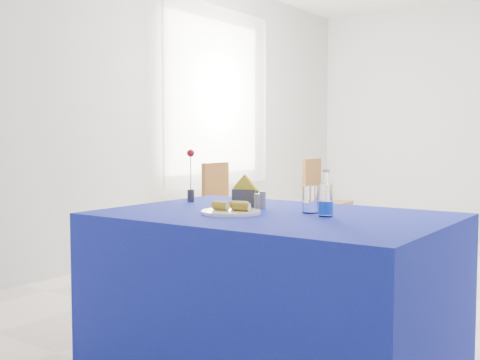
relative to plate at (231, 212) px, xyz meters
The scene contains 15 objects.
floor 2.16m from the plate, 83.57° to the left, with size 7.00×7.00×0.00m, color beige.
room_shell 2.24m from the plate, 83.57° to the left, with size 7.00×7.00×7.00m.
window_pane 3.68m from the plate, 128.65° to the left, with size 0.04×1.50×1.60m, color white.
curtain 3.63m from the plate, 127.77° to the left, with size 0.04×1.75×1.85m, color white.
plate is the anchor object (origin of this frame).
drinking_glass 0.38m from the plate, 39.20° to the left, with size 0.08×0.08×0.13m, color white.
salt_shaker 0.28m from the plate, 90.68° to the left, with size 0.03×0.03×0.09m, color gray.
pepper_shaker 0.16m from the plate, 73.36° to the left, with size 0.03×0.03×0.09m, color slate.
blue_table 0.44m from the plate, 38.91° to the left, with size 1.60×1.10×0.76m.
water_bottle 0.45m from the plate, 21.90° to the left, with size 0.07×0.07×0.21m.
napkin_holder 0.31m from the plate, 112.18° to the left, with size 0.15×0.09×0.17m.
rose_vase 0.58m from the plate, 149.12° to the left, with size 0.04×0.04×0.29m.
chair_win_a 2.60m from the plate, 127.06° to the left, with size 0.43×0.43×0.89m.
chair_win_b 3.49m from the plate, 110.36° to the left, with size 0.44×0.44×0.90m.
banana_pieces 0.03m from the plate, 66.47° to the left, with size 0.19×0.12×0.04m.
Camera 1 is at (1.42, -4.29, 1.12)m, focal length 45.00 mm.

